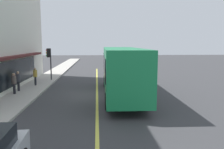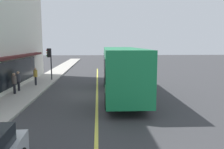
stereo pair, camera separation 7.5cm
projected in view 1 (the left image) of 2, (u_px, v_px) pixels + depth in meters
ground at (97, 95)px, 17.20m from camera, size 120.00×120.00×0.00m
sidewalk at (24, 95)px, 16.84m from camera, size 80.00×2.41×0.15m
lane_centre_stripe at (97, 95)px, 17.20m from camera, size 36.00×0.16×0.01m
bus at (122, 69)px, 16.57m from camera, size 11.18×2.77×3.50m
traffic_light at (49, 56)px, 23.09m from camera, size 0.30×0.52×3.20m
pedestrian_near_storefront at (18, 79)px, 17.76m from camera, size 0.34×0.34×1.54m
pedestrian_waiting at (35, 75)px, 20.19m from camera, size 0.34×0.34×1.56m
pedestrian_at_corner at (14, 81)px, 16.69m from camera, size 0.34×0.34×1.55m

